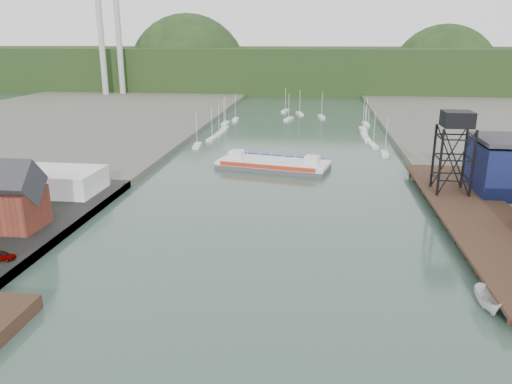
% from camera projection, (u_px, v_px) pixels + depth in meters
% --- Properties ---
extents(ground, '(600.00, 600.00, 0.00)m').
position_uv_depth(ground, '(224.00, 369.00, 49.38)').
color(ground, '#2D473B').
rests_on(ground, ground).
extents(east_pier, '(14.00, 70.00, 2.45)m').
position_uv_depth(east_pier, '(479.00, 215.00, 87.20)').
color(east_pier, black).
rests_on(east_pier, ground).
extents(harbor_building, '(12.20, 8.20, 8.90)m').
position_uv_depth(harbor_building, '(3.00, 201.00, 80.96)').
color(harbor_building, '#522117').
rests_on(harbor_building, west_quay).
extents(white_shed, '(18.00, 12.00, 4.50)m').
position_uv_depth(white_shed, '(55.00, 181.00, 100.82)').
color(white_shed, silver).
rests_on(white_shed, west_quay).
extents(lift_tower, '(6.50, 6.50, 16.00)m').
position_uv_depth(lift_tower, '(457.00, 124.00, 95.73)').
color(lift_tower, black).
rests_on(lift_tower, east_pier).
extents(marina_sailboats, '(57.71, 92.65, 0.90)m').
position_uv_depth(marina_sailboats, '(294.00, 128.00, 180.64)').
color(marina_sailboats, silver).
rests_on(marina_sailboats, ground).
extents(smokestacks, '(11.20, 8.20, 60.00)m').
position_uv_depth(smokestacks, '(110.00, 42.00, 273.52)').
color(smokestacks, '#A6A6A1').
rests_on(smokestacks, ground).
extents(distant_hills, '(500.00, 120.00, 80.00)m').
position_uv_depth(distant_hills, '(300.00, 72.00, 332.70)').
color(distant_hills, black).
rests_on(distant_hills, ground).
extents(chain_ferry, '(29.20, 16.48, 3.96)m').
position_uv_depth(chain_ferry, '(273.00, 164.00, 125.66)').
color(chain_ferry, '#464648').
rests_on(chain_ferry, ground).
extents(motorboat, '(2.55, 6.21, 2.36)m').
position_uv_depth(motorboat, '(488.00, 301.00, 59.97)').
color(motorboat, silver).
rests_on(motorboat, ground).
extents(car_west_a, '(3.80, 1.58, 1.29)m').
position_uv_depth(car_west_a, '(2.00, 256.00, 69.91)').
color(car_west_a, '#999999').
rests_on(car_west_a, west_quay).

